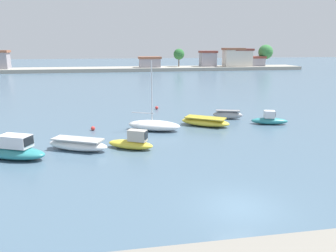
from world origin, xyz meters
name	(u,v)px	position (x,y,z in m)	size (l,w,h in m)	color
ground_plane	(240,207)	(0.00, 0.00, 0.00)	(400.00, 400.00, 0.00)	#476075
moored_boat_0	(13,150)	(-13.88, 10.27, 0.65)	(5.78, 4.00, 1.83)	teal
moored_boat_1	(78,145)	(-9.29, 11.52, 0.46)	(5.38, 3.71, 0.96)	white
moored_boat_2	(132,142)	(-4.93, 11.10, 0.54)	(4.05, 2.96, 1.63)	yellow
moored_boat_3	(154,125)	(-2.36, 16.78, 0.52)	(5.68, 3.99, 6.90)	white
moored_boat_4	(205,122)	(3.22, 17.72, 0.44)	(5.39, 4.45, 0.91)	yellow
moored_boat_5	(228,115)	(6.73, 20.56, 0.48)	(3.51, 1.95, 1.00)	#9E9EA3
moored_boat_6	(269,120)	(10.23, 17.23, 0.50)	(4.02, 2.21, 1.49)	teal
mooring_buoy_0	(93,128)	(-8.38, 17.77, 0.21)	(0.42, 0.42, 0.42)	red
mooring_buoy_1	(157,108)	(-0.55, 27.69, 0.22)	(0.43, 0.43, 0.43)	red
distant_shoreline	(157,64)	(9.37, 96.08, 2.06)	(117.82, 11.16, 8.44)	#9E998C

